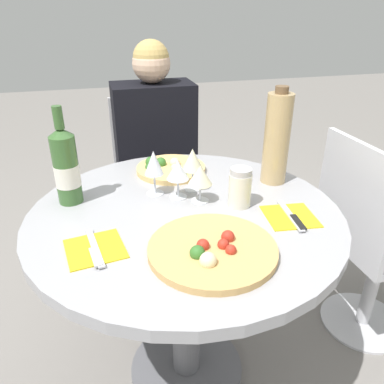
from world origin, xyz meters
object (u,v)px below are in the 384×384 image
(chair_behind_diner, at_px, (155,182))
(chair_empty_side, at_px, (370,245))
(wine_bottle, at_px, (66,167))
(seated_diner, at_px, (159,180))
(dining_table, at_px, (185,248))
(pizza_large, at_px, (212,249))
(tall_carafe, at_px, (277,139))

(chair_behind_diner, xyz_separation_m, chair_empty_side, (0.75, -0.85, 0.00))
(chair_behind_diner, relative_size, wine_bottle, 2.80)
(chair_behind_diner, bearing_deg, seated_diner, 90.00)
(dining_table, bearing_deg, seated_diner, 86.34)
(chair_behind_diner, bearing_deg, pizza_large, 88.26)
(dining_table, bearing_deg, chair_behind_diner, 86.97)
(seated_diner, height_order, chair_empty_side, seated_diner)
(seated_diner, bearing_deg, tall_carafe, 118.64)
(pizza_large, height_order, wine_bottle, wine_bottle)
(seated_diner, height_order, tall_carafe, seated_diner)
(chair_behind_diner, relative_size, tall_carafe, 2.59)
(tall_carafe, bearing_deg, dining_table, -160.58)
(chair_empty_side, height_order, tall_carafe, tall_carafe)
(dining_table, xyz_separation_m, seated_diner, (0.05, 0.72, -0.07))
(chair_behind_diner, height_order, chair_empty_side, same)
(dining_table, xyz_separation_m, wine_bottle, (-0.35, 0.16, 0.27))
(chair_empty_side, distance_m, pizza_large, 0.88)
(seated_diner, relative_size, pizza_large, 3.47)
(wine_bottle, xyz_separation_m, tall_carafe, (0.72, -0.03, 0.04))
(pizza_large, bearing_deg, tall_carafe, 46.21)
(chair_empty_side, distance_m, tall_carafe, 0.64)
(dining_table, relative_size, tall_carafe, 2.88)
(wine_bottle, bearing_deg, chair_behind_diner, 60.91)
(seated_diner, distance_m, wine_bottle, 0.77)
(pizza_large, bearing_deg, wine_bottle, 132.11)
(pizza_large, bearing_deg, chair_behind_diner, 88.26)
(dining_table, relative_size, seated_diner, 0.83)
(dining_table, distance_m, pizza_large, 0.29)
(seated_diner, relative_size, chair_empty_side, 1.33)
(pizza_large, relative_size, wine_bottle, 1.07)
(pizza_large, xyz_separation_m, tall_carafe, (0.36, 0.37, 0.15))
(tall_carafe, bearing_deg, chair_empty_side, -13.77)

